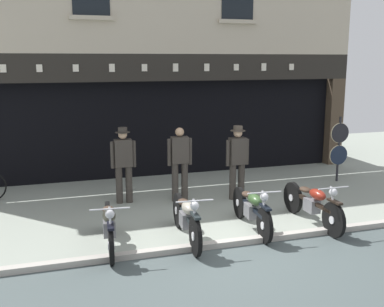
{
  "coord_description": "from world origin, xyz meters",
  "views": [
    {
      "loc": [
        -2.9,
        -6.91,
        3.15
      ],
      "look_at": [
        0.08,
        2.54,
        1.14
      ],
      "focal_mm": 43.39,
      "sensor_mm": 36.0,
      "label": 1
    }
  ],
  "objects_px": {
    "motorcycle_left": "(109,225)",
    "salesman_left": "(123,162)",
    "salesman_right": "(237,159)",
    "motorcycle_center_right": "(313,203)",
    "tyre_sign_pole": "(339,145)",
    "advert_board_near": "(67,114)",
    "motorcycle_center": "(252,208)",
    "motorcycle_center_left": "(186,217)",
    "shopkeeper_center": "(180,161)"
  },
  "relations": [
    {
      "from": "motorcycle_left",
      "to": "salesman_left",
      "type": "relative_size",
      "value": 1.13
    },
    {
      "from": "salesman_right",
      "to": "motorcycle_center_right",
      "type": "bearing_deg",
      "value": 107.42
    },
    {
      "from": "motorcycle_left",
      "to": "salesman_right",
      "type": "bearing_deg",
      "value": -142.58
    },
    {
      "from": "salesman_right",
      "to": "tyre_sign_pole",
      "type": "bearing_deg",
      "value": -170.76
    },
    {
      "from": "motorcycle_center_right",
      "to": "advert_board_near",
      "type": "bearing_deg",
      "value": -48.37
    },
    {
      "from": "salesman_right",
      "to": "advert_board_near",
      "type": "height_order",
      "value": "advert_board_near"
    },
    {
      "from": "motorcycle_center",
      "to": "advert_board_near",
      "type": "relative_size",
      "value": 1.9
    },
    {
      "from": "salesman_left",
      "to": "motorcycle_center",
      "type": "bearing_deg",
      "value": 131.13
    },
    {
      "from": "salesman_left",
      "to": "motorcycle_center_right",
      "type": "bearing_deg",
      "value": 143.77
    },
    {
      "from": "tyre_sign_pole",
      "to": "advert_board_near",
      "type": "relative_size",
      "value": 1.63
    },
    {
      "from": "salesman_left",
      "to": "tyre_sign_pole",
      "type": "bearing_deg",
      "value": -176.98
    },
    {
      "from": "motorcycle_center_right",
      "to": "motorcycle_center_left",
      "type": "bearing_deg",
      "value": 1.11
    },
    {
      "from": "motorcycle_center_left",
      "to": "advert_board_near",
      "type": "xyz_separation_m",
      "value": [
        -1.73,
        4.87,
        1.34
      ]
    },
    {
      "from": "motorcycle_left",
      "to": "tyre_sign_pole",
      "type": "xyz_separation_m",
      "value": [
        6.33,
        2.66,
        0.56
      ]
    },
    {
      "from": "motorcycle_center_right",
      "to": "motorcycle_left",
      "type": "bearing_deg",
      "value": -0.29
    },
    {
      "from": "motorcycle_center",
      "to": "motorcycle_center_right",
      "type": "height_order",
      "value": "motorcycle_center_right"
    },
    {
      "from": "motorcycle_left",
      "to": "motorcycle_center_right",
      "type": "xyz_separation_m",
      "value": [
        3.92,
        -0.01,
        0.01
      ]
    },
    {
      "from": "advert_board_near",
      "to": "salesman_right",
      "type": "bearing_deg",
      "value": -38.09
    },
    {
      "from": "motorcycle_left",
      "to": "shopkeeper_center",
      "type": "xyz_separation_m",
      "value": [
        1.89,
        2.24,
        0.52
      ]
    },
    {
      "from": "motorcycle_center",
      "to": "motorcycle_left",
      "type": "bearing_deg",
      "value": 6.44
    },
    {
      "from": "motorcycle_center",
      "to": "motorcycle_center_left",
      "type": "bearing_deg",
      "value": 11.02
    },
    {
      "from": "motorcycle_center",
      "to": "shopkeeper_center",
      "type": "xyz_separation_m",
      "value": [
        -0.78,
        2.16,
        0.51
      ]
    },
    {
      "from": "motorcycle_center_right",
      "to": "shopkeeper_center",
      "type": "xyz_separation_m",
      "value": [
        -2.03,
        2.25,
        0.5
      ]
    },
    {
      "from": "motorcycle_left",
      "to": "salesman_right",
      "type": "distance_m",
      "value": 3.8
    },
    {
      "from": "salesman_right",
      "to": "motorcycle_center",
      "type": "bearing_deg",
      "value": 72.51
    },
    {
      "from": "salesman_left",
      "to": "shopkeeper_center",
      "type": "xyz_separation_m",
      "value": [
        1.23,
        -0.24,
        -0.01
      ]
    },
    {
      "from": "motorcycle_center_left",
      "to": "tyre_sign_pole",
      "type": "relative_size",
      "value": 1.18
    },
    {
      "from": "motorcycle_center",
      "to": "tyre_sign_pole",
      "type": "height_order",
      "value": "tyre_sign_pole"
    },
    {
      "from": "motorcycle_left",
      "to": "motorcycle_center_left",
      "type": "height_order",
      "value": "motorcycle_center_left"
    },
    {
      "from": "motorcycle_left",
      "to": "motorcycle_center_right",
      "type": "relative_size",
      "value": 0.92
    },
    {
      "from": "motorcycle_center_right",
      "to": "salesman_right",
      "type": "height_order",
      "value": "salesman_right"
    },
    {
      "from": "shopkeeper_center",
      "to": "advert_board_near",
      "type": "xyz_separation_m",
      "value": [
        -2.27,
        2.56,
        0.84
      ]
    },
    {
      "from": "motorcycle_center",
      "to": "motorcycle_center_right",
      "type": "relative_size",
      "value": 0.95
    },
    {
      "from": "motorcycle_center_right",
      "to": "salesman_right",
      "type": "xyz_separation_m",
      "value": [
        -0.73,
        2.01,
        0.51
      ]
    },
    {
      "from": "motorcycle_left",
      "to": "motorcycle_center",
      "type": "relative_size",
      "value": 0.97
    },
    {
      "from": "motorcycle_center_left",
      "to": "motorcycle_left",
      "type": "bearing_deg",
      "value": 1.3
    },
    {
      "from": "advert_board_near",
      "to": "salesman_left",
      "type": "bearing_deg",
      "value": -65.71
    },
    {
      "from": "salesman_left",
      "to": "shopkeeper_center",
      "type": "relative_size",
      "value": 1.01
    },
    {
      "from": "motorcycle_center_right",
      "to": "tyre_sign_pole",
      "type": "distance_m",
      "value": 3.64
    },
    {
      "from": "salesman_right",
      "to": "motorcycle_center_left",
      "type": "bearing_deg",
      "value": 45.84
    },
    {
      "from": "motorcycle_center_left",
      "to": "shopkeeper_center",
      "type": "distance_m",
      "value": 2.42
    },
    {
      "from": "shopkeeper_center",
      "to": "tyre_sign_pole",
      "type": "relative_size",
      "value": 0.98
    },
    {
      "from": "motorcycle_center_left",
      "to": "motorcycle_center_right",
      "type": "relative_size",
      "value": 0.96
    },
    {
      "from": "motorcycle_center",
      "to": "salesman_right",
      "type": "height_order",
      "value": "salesman_right"
    },
    {
      "from": "motorcycle_center_left",
      "to": "salesman_left",
      "type": "height_order",
      "value": "salesman_left"
    },
    {
      "from": "shopkeeper_center",
      "to": "motorcycle_left",
      "type": "bearing_deg",
      "value": 52.72
    },
    {
      "from": "salesman_left",
      "to": "advert_board_near",
      "type": "xyz_separation_m",
      "value": [
        -1.05,
        2.32,
        0.82
      ]
    },
    {
      "from": "motorcycle_left",
      "to": "salesman_right",
      "type": "relative_size",
      "value": 1.13
    },
    {
      "from": "advert_board_near",
      "to": "motorcycle_center_right",
      "type": "bearing_deg",
      "value": -48.2
    },
    {
      "from": "motorcycle_center_left",
      "to": "salesman_right",
      "type": "height_order",
      "value": "salesman_right"
    }
  ]
}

